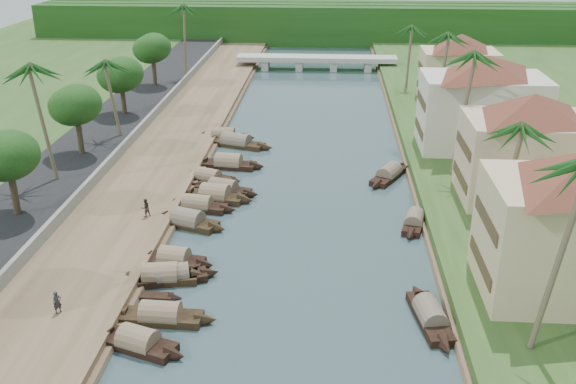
{
  "coord_description": "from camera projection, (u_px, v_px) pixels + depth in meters",
  "views": [
    {
      "loc": [
        2.42,
        -40.87,
        24.7
      ],
      "look_at": [
        -1.08,
        12.05,
        2.0
      ],
      "focal_mm": 40.0,
      "sensor_mm": 36.0,
      "label": 1
    }
  ],
  "objects": [
    {
      "name": "person_far",
      "position": [
        145.0,
        208.0,
        55.47
      ],
      "size": [
        1.02,
        1.0,
        1.66
      ],
      "primitive_type": "imported",
      "rotation": [
        0.0,
        0.0,
        3.87
      ],
      "color": "#372E27",
      "rests_on": "left_bank"
    },
    {
      "name": "sampan_1",
      "position": [
        138.0,
        343.0,
        39.82
      ],
      "size": [
        7.02,
        3.81,
        2.08
      ],
      "rotation": [
        0.0,
        0.0,
        -0.34
      ],
      "color": "black",
      "rests_on": "ground"
    },
    {
      "name": "sampan_8",
      "position": [
        215.0,
        196.0,
        60.83
      ],
      "size": [
        7.96,
        3.26,
        2.38
      ],
      "rotation": [
        0.0,
        0.0,
        -0.19
      ],
      "color": "black",
      "rests_on": "ground"
    },
    {
      "name": "right_bank",
      "position": [
        493.0,
        179.0,
        64.31
      ],
      "size": [
        16.0,
        180.0,
        1.2
      ],
      "primitive_type": "cube",
      "color": "#28491D",
      "rests_on": "ground"
    },
    {
      "name": "building_distant",
      "position": [
        458.0,
        67.0,
        87.86
      ],
      "size": [
        12.62,
        12.62,
        9.2
      ],
      "color": "tan",
      "rests_on": "right_bank"
    },
    {
      "name": "palm_3",
      "position": [
        445.0,
        37.0,
        76.33
      ],
      "size": [
        3.2,
        3.2,
        12.33
      ],
      "color": "brown",
      "rests_on": "ground"
    },
    {
      "name": "bridge",
      "position": [
        316.0,
        60.0,
        112.73
      ],
      "size": [
        28.0,
        4.0,
        2.4
      ],
      "color": "#A8A89E",
      "rests_on": "ground"
    },
    {
      "name": "sampan_11",
      "position": [
        229.0,
        164.0,
        68.8
      ],
      "size": [
        8.19,
        2.66,
        2.3
      ],
      "rotation": [
        0.0,
        0.0,
        -0.11
      ],
      "color": "black",
      "rests_on": "ground"
    },
    {
      "name": "palm_0",
      "position": [
        568.0,
        168.0,
        33.56
      ],
      "size": [
        3.2,
        3.2,
        13.3
      ],
      "color": "brown",
      "rests_on": "ground"
    },
    {
      "name": "tree_3",
      "position": [
        76.0,
        106.0,
        66.9
      ],
      "size": [
        4.99,
        4.99,
        7.4
      ],
      "color": "#473A28",
      "rests_on": "ground"
    },
    {
      "name": "sampan_4",
      "position": [
        160.0,
        277.0,
        47.13
      ],
      "size": [
        7.7,
        2.77,
        2.15
      ],
      "rotation": [
        0.0,
        0.0,
        0.15
      ],
      "color": "black",
      "rests_on": "ground"
    },
    {
      "name": "palm_7",
      "position": [
        411.0,
        28.0,
        93.32
      ],
      "size": [
        3.2,
        3.2,
        10.49
      ],
      "color": "brown",
      "rests_on": "ground"
    },
    {
      "name": "building_far",
      "position": [
        482.0,
        102.0,
        69.38
      ],
      "size": [
        15.59,
        15.59,
        10.2
      ],
      "color": "beige",
      "rests_on": "right_bank"
    },
    {
      "name": "canoe_2",
      "position": [
        216.0,
        176.0,
        66.33
      ],
      "size": [
        5.79,
        3.2,
        0.87
      ],
      "rotation": [
        0.0,
        0.0,
        -0.42
      ],
      "color": "black",
      "rests_on": "ground"
    },
    {
      "name": "tree_6",
      "position": [
        521.0,
        93.0,
        72.09
      ],
      "size": [
        5.02,
        5.02,
        7.56
      ],
      "color": "#473A28",
      "rests_on": "ground"
    },
    {
      "name": "sampan_5",
      "position": [
        174.0,
        260.0,
        49.47
      ],
      "size": [
        6.72,
        2.68,
        2.11
      ],
      "rotation": [
        0.0,
        0.0,
        -0.17
      ],
      "color": "black",
      "rests_on": "ground"
    },
    {
      "name": "person_near",
      "position": [
        57.0,
        302.0,
        41.88
      ],
      "size": [
        0.67,
        0.67,
        1.56
      ],
      "primitive_type": "imported",
      "rotation": [
        0.0,
        0.0,
        0.78
      ],
      "color": "#23242A",
      "rests_on": "left_bank"
    },
    {
      "name": "sampan_15",
      "position": [
        414.0,
        221.0,
        55.76
      ],
      "size": [
        2.93,
        6.96,
        1.88
      ],
      "rotation": [
        0.0,
        0.0,
        1.34
      ],
      "color": "black",
      "rests_on": "ground"
    },
    {
      "name": "tree_5",
      "position": [
        152.0,
        49.0,
        95.13
      ],
      "size": [
        5.04,
        5.04,
        7.58
      ],
      "color": "#473A28",
      "rests_on": "ground"
    },
    {
      "name": "palm_5",
      "position": [
        38.0,
        69.0,
        58.01
      ],
      "size": [
        3.2,
        3.2,
        12.52
      ],
      "color": "brown",
      "rests_on": "ground"
    },
    {
      "name": "canoe_1",
      "position": [
        144.0,
        296.0,
        45.27
      ],
      "size": [
        5.6,
        0.99,
        0.9
      ],
      "rotation": [
        0.0,
        0.0,
        -0.02
      ],
      "color": "black",
      "rests_on": "ground"
    },
    {
      "name": "treeline",
      "position": [
        320.0,
        23.0,
        137.52
      ],
      "size": [
        120.0,
        14.0,
        8.0
      ],
      "color": "#183C10",
      "rests_on": "ground"
    },
    {
      "name": "sampan_14",
      "position": [
        430.0,
        316.0,
        42.48
      ],
      "size": [
        2.83,
        8.28,
        2.0
      ],
      "rotation": [
        0.0,
        0.0,
        1.74
      ],
      "color": "black",
      "rests_on": "ground"
    },
    {
      "name": "sampan_6",
      "position": [
        188.0,
        221.0,
        55.74
      ],
      "size": [
        7.71,
        4.19,
        2.26
      ],
      "rotation": [
        0.0,
        0.0,
        -0.34
      ],
      "color": "black",
      "rests_on": "ground"
    },
    {
      "name": "tree_4",
      "position": [
        121.0,
        75.0,
        81.07
      ],
      "size": [
        5.22,
        5.22,
        7.2
      ],
      "color": "#473A28",
      "rests_on": "ground"
    },
    {
      "name": "sampan_16",
      "position": [
        389.0,
        174.0,
        65.99
      ],
      "size": [
        5.33,
        8.18,
        2.08
      ],
      "rotation": [
        0.0,
        0.0,
        1.08
      ],
      "color": "black",
      "rests_on": "ground"
    },
    {
      "name": "palm_8",
      "position": [
        182.0,
        8.0,
        98.34
      ],
      "size": [
        3.2,
        3.2,
        12.42
      ],
      "color": "brown",
      "rests_on": "ground"
    },
    {
      "name": "sampan_7",
      "position": [
        198.0,
        206.0,
        58.82
      ],
      "size": [
        7.7,
        2.73,
        2.04
      ],
      "rotation": [
        0.0,
        0.0,
        -0.16
      ],
      "color": "black",
      "rests_on": "ground"
    },
    {
      "name": "palm_2",
      "position": [
        466.0,
        57.0,
        59.41
      ],
      "size": [
        3.2,
        3.2,
        13.51
      ],
      "color": "brown",
      "rests_on": "ground"
    },
    {
      "name": "sampan_3",
      "position": [
        173.0,
        276.0,
        47.19
      ],
      "size": [
        7.12,
        3.46,
        1.93
      ],
      "rotation": [
        0.0,
        0.0,
        0.3
      ],
      "color": "black",
      "rests_on": "ground"
    },
    {
      "name": "sampan_13",
      "position": [
        223.0,
        136.0,
        77.45
      ],
      "size": [
        7.96,
        2.02,
        2.18
      ],
      "rotation": [
        0.0,
        0.0,
        -0.03
      ],
      "color": "black",
      "rests_on": "ground"
    },
    {
      "name": "retaining_wall",
      "position": [
        109.0,
        163.0,
        66.39
      ],
      "size": [
        0.4,
        180.0,
        1.1
      ],
      "primitive_type": "cube",
      "color": "slate",
      "rests_on": "left_bank"
    },
    {
      "name": "ground",
      "position": [
        292.0,
        281.0,
        47.35
      ],
      "size": [
        220.0,
        220.0,
        0.0
      ],
      "primitive_type": "plane",
      "color": "#34484E",
      "rests_on": "ground"
    },
    {
      "name": "sampan_12",
      "position": [
        236.0,
        143.0,
        75.29
      ],
      "size": [
        9.66,
        4.69,
        2.27
      ],
      "rotation": [
        0.0,
        0.0,
        -0.32
      ],
      "color": "black",
      "rests_on": "ground"
    },
    {
      "name": "sampan_2",
      "position": [
        161.0,
        316.0,
        42.5
      ],
      "size": [
        7.76,
        1.93,
        2.06
      ],
      "rotation": [
        0.0,
        0.0,
        -0.03
      ],
      "color": "black",
      "rests_on": "ground"
    },
    {
      "name": "left_bank",
      "position": [
        150.0,
        172.0,
        66.51
      ],
      "size": [
        10.0,
        180.0,
        0.8
      ],
      "primitive_type": "cube",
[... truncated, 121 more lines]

